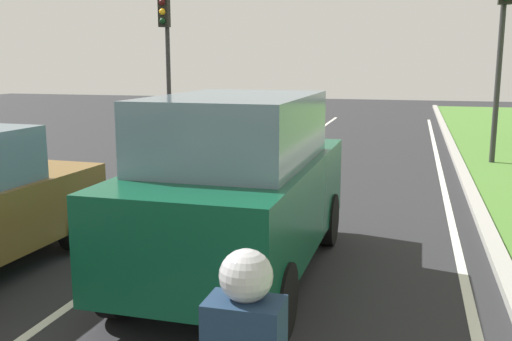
{
  "coord_description": "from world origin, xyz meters",
  "views": [
    {
      "loc": [
        2.89,
        1.99,
        2.67
      ],
      "look_at": [
        0.84,
        9.51,
        1.2
      ],
      "focal_mm": 40.61,
      "sensor_mm": 36.0,
      "label": 1
    }
  ],
  "objects_px": {
    "car_suv_ahead": "(239,186)",
    "traffic_light_overhead_left": "(166,41)",
    "car_hatchback_far": "(185,139)",
    "traffic_light_near_right": "(503,28)"
  },
  "relations": [
    {
      "from": "car_hatchback_far",
      "to": "traffic_light_near_right",
      "type": "bearing_deg",
      "value": 25.08
    },
    {
      "from": "traffic_light_overhead_left",
      "to": "car_hatchback_far",
      "type": "bearing_deg",
      "value": -62.07
    },
    {
      "from": "car_suv_ahead",
      "to": "traffic_light_overhead_left",
      "type": "bearing_deg",
      "value": 118.58
    },
    {
      "from": "car_hatchback_far",
      "to": "traffic_light_overhead_left",
      "type": "bearing_deg",
      "value": 117.11
    },
    {
      "from": "car_suv_ahead",
      "to": "traffic_light_overhead_left",
      "type": "height_order",
      "value": "traffic_light_overhead_left"
    },
    {
      "from": "car_suv_ahead",
      "to": "traffic_light_overhead_left",
      "type": "distance_m",
      "value": 12.01
    },
    {
      "from": "traffic_light_near_right",
      "to": "traffic_light_overhead_left",
      "type": "bearing_deg",
      "value": 173.35
    },
    {
      "from": "traffic_light_near_right",
      "to": "car_hatchback_far",
      "type": "bearing_deg",
      "value": -154.1
    },
    {
      "from": "car_suv_ahead",
      "to": "car_hatchback_far",
      "type": "xyz_separation_m",
      "value": [
        -3.1,
        5.83,
        -0.28
      ]
    },
    {
      "from": "car_suv_ahead",
      "to": "car_hatchback_far",
      "type": "relative_size",
      "value": 1.21
    }
  ]
}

